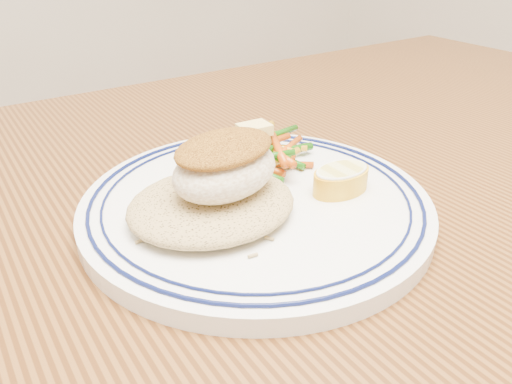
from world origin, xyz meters
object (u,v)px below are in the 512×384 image
object	(u,v)px
plate	(256,203)
rice_pilaf	(212,200)
lemon_wedge	(341,178)
fish_fillet	(225,164)
vegetable_pile	(261,151)
dining_table	(255,339)

from	to	relation	value
plate	rice_pilaf	world-z (taller)	rice_pilaf
rice_pilaf	lemon_wedge	xyz separation A→B (m)	(0.11, -0.03, -0.00)
fish_fillet	vegetable_pile	bearing A→B (deg)	38.32
plate	vegetable_pile	bearing A→B (deg)	51.81
dining_table	plate	world-z (taller)	plate
vegetable_pile	plate	bearing A→B (deg)	-128.19
vegetable_pile	rice_pilaf	bearing A→B (deg)	-147.16
plate	rice_pilaf	size ratio (longest dim) A/B	2.18
plate	lemon_wedge	bearing A→B (deg)	-24.57
lemon_wedge	rice_pilaf	bearing A→B (deg)	166.65
vegetable_pile	lemon_wedge	size ratio (longest dim) A/B	2.05
plate	dining_table	bearing A→B (deg)	-125.16
vegetable_pile	fish_fillet	bearing A→B (deg)	-141.68
rice_pilaf	dining_table	bearing A→B (deg)	-62.42
rice_pilaf	vegetable_pile	world-z (taller)	vegetable_pile
plate	lemon_wedge	size ratio (longest dim) A/B	5.37
fish_fillet	vegetable_pile	world-z (taller)	fish_fillet
dining_table	fish_fillet	size ratio (longest dim) A/B	14.48
vegetable_pile	lemon_wedge	world-z (taller)	vegetable_pile
plate	fish_fillet	size ratio (longest dim) A/B	2.75
dining_table	rice_pilaf	distance (m)	0.13
vegetable_pile	lemon_wedge	xyz separation A→B (m)	(0.03, -0.08, -0.00)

